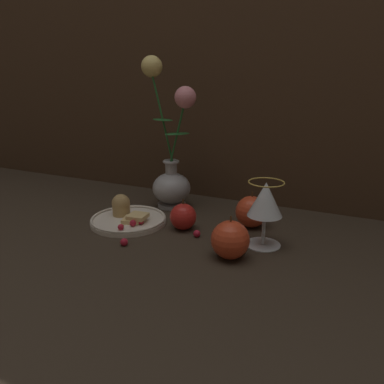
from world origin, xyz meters
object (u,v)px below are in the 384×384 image
plate_with_pastries (127,217)px  apple_at_table_edge (230,240)px  apple_beside_vase (251,212)px  wine_glass (265,202)px  apple_near_glass (183,217)px  vase (171,163)px

plate_with_pastries → apple_at_table_edge: (0.30, -0.07, 0.02)m
apple_beside_vase → apple_at_table_edge: apple_at_table_edge is taller
plate_with_pastries → wine_glass: wine_glass is taller
plate_with_pastries → apple_at_table_edge: bearing=-13.9°
apple_near_glass → apple_at_table_edge: bearing=-31.8°
plate_with_pastries → wine_glass: size_ratio=1.32×
vase → plate_with_pastries: bearing=-104.7°
apple_beside_vase → apple_near_glass: bearing=-149.4°
plate_with_pastries → wine_glass: (0.35, 0.01, 0.08)m
vase → plate_with_pastries: (-0.04, -0.16, -0.11)m
apple_near_glass → apple_at_table_edge: apple_at_table_edge is taller
wine_glass → apple_at_table_edge: 0.12m
vase → apple_beside_vase: vase is taller
plate_with_pastries → apple_beside_vase: size_ratio=2.12×
plate_with_pastries → apple_beside_vase: 0.31m
plate_with_pastries → wine_glass: bearing=2.3°
apple_beside_vase → apple_near_glass: (-0.14, -0.09, -0.01)m
vase → wine_glass: (0.30, -0.15, -0.03)m
vase → apple_near_glass: bearing=-52.5°
apple_beside_vase → apple_at_table_edge: (0.01, -0.18, 0.00)m
vase → wine_glass: 0.34m
wine_glass → apple_at_table_edge: wine_glass is taller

